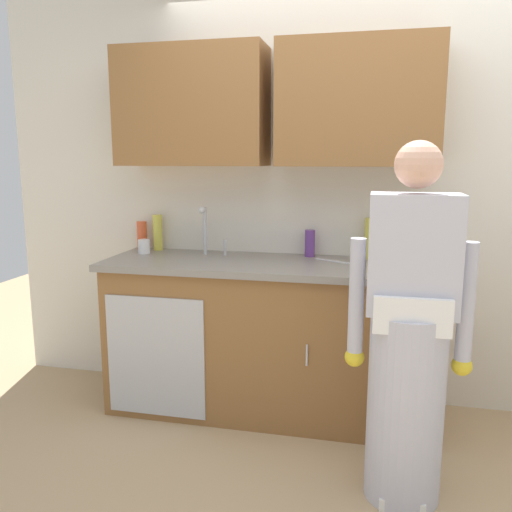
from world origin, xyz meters
name	(u,v)px	position (x,y,z in m)	size (l,w,h in m)	color
ground_plane	(350,487)	(0.00, 0.00, 0.00)	(9.00, 9.00, 0.00)	tan
kitchen_wall_with_uppers	(343,170)	(-0.14, 0.99, 1.48)	(4.80, 0.44, 2.70)	silver
counter_cabinet	(266,340)	(-0.55, 0.70, 0.45)	(1.90, 0.62, 0.90)	brown
countertop	(267,265)	(-0.55, 0.70, 0.92)	(1.96, 0.66, 0.04)	gray
sink	(204,261)	(-0.94, 0.71, 0.93)	(0.50, 0.36, 0.35)	#B7BABF
person_at_sink	(408,354)	(0.23, 0.00, 0.69)	(0.55, 0.34, 1.62)	white
bottle_cleaner_spray	(158,233)	(-1.34, 0.94, 1.06)	(0.06, 0.06, 0.24)	#D8D14C
bottle_water_tall	(411,241)	(0.28, 0.91, 1.06)	(0.07, 0.07, 0.24)	#E05933
bottle_soap	(310,243)	(-0.32, 0.93, 1.02)	(0.06, 0.06, 0.17)	#66388C
bottle_water_short	(370,238)	(0.04, 0.93, 1.07)	(0.07, 0.07, 0.25)	#D8D14C
bottle_dish_liquid	(142,235)	(-1.46, 0.93, 1.03)	(0.07, 0.07, 0.19)	#E05933
cup_by_sink	(144,247)	(-1.38, 0.79, 0.99)	(0.08, 0.08, 0.09)	white
knife_on_counter	(333,261)	(-0.17, 0.80, 0.94)	(0.24, 0.02, 0.01)	silver
sponge	(415,263)	(0.30, 0.78, 0.96)	(0.11, 0.07, 0.03)	#4CBF4C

